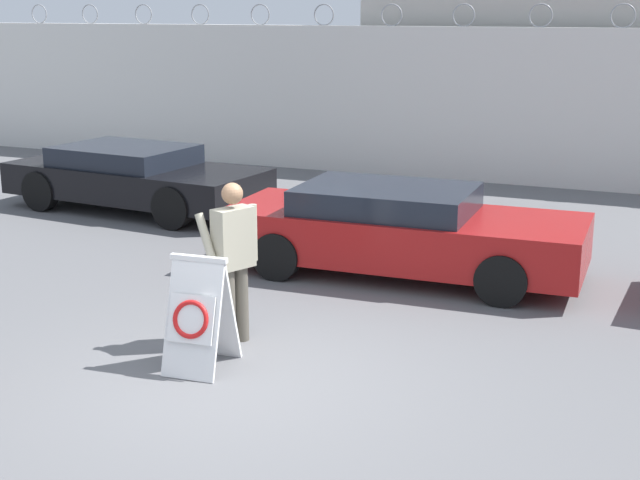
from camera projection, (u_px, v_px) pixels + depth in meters
The scene contains 7 objects.
ground_plane at pixel (238, 384), 8.56m from camera, with size 90.00×90.00×0.00m, color #5B5B5E.
perimeter_wall at pixel (497, 106), 18.08m from camera, with size 36.00×0.30×3.59m.
building_block at pixel (567, 57), 20.66m from camera, with size 8.12×5.68×4.79m.
barricade_sign at pixel (199, 313), 8.79m from camera, with size 0.62×0.78×1.16m.
security_guard at pixel (234, 255), 9.39m from camera, with size 0.56×0.61×1.75m.
parked_car_front_coupe at pixel (134, 176), 15.81m from camera, with size 4.83×2.29×1.13m.
parked_car_rear_sedan at pixel (400, 230), 11.94m from camera, with size 4.83×2.02×1.19m.
Camera 1 is at (3.85, -6.98, 3.50)m, focal length 50.00 mm.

